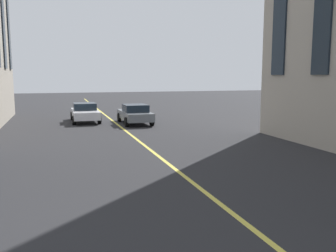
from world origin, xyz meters
The scene contains 3 objects.
lane_centre_line centered at (20.00, 0.00, 0.00)m, with size 80.00×0.16×0.01m.
car_white_parked_a centered at (32.49, 2.02, 0.70)m, with size 4.40×1.95×1.37m.
car_grey_far centered at (30.34, -1.27, 0.70)m, with size 4.40×1.95×1.37m.
Camera 1 is at (5.46, 4.05, 3.36)m, focal length 38.60 mm.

